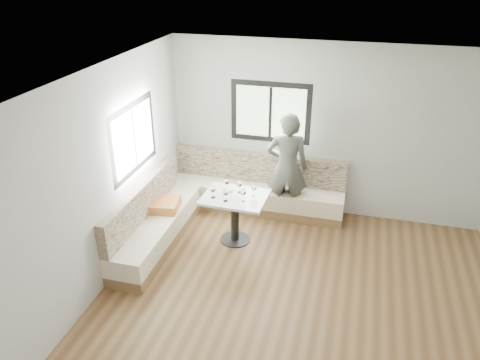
% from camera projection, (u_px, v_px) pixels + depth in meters
% --- Properties ---
extents(room, '(5.01, 5.01, 2.81)m').
position_uv_depth(room, '(298.00, 204.00, 5.25)').
color(room, brown).
rests_on(room, ground).
extents(banquette, '(2.90, 2.80, 0.95)m').
position_uv_depth(banquette, '(214.00, 205.00, 7.43)').
color(banquette, olive).
rests_on(banquette, ground).
extents(table, '(0.94, 0.75, 0.76)m').
position_uv_depth(table, '(235.00, 208.00, 6.88)').
color(table, black).
rests_on(table, ground).
extents(person, '(0.71, 0.51, 1.80)m').
position_uv_depth(person, '(287.00, 167.00, 7.35)').
color(person, '#4C4F49').
rests_on(person, ground).
extents(olive_ramekin, '(0.09, 0.09, 0.04)m').
position_uv_depth(olive_ramekin, '(230.00, 190.00, 6.91)').
color(olive_ramekin, white).
rests_on(olive_ramekin, table).
extents(wine_glass_a, '(0.09, 0.09, 0.19)m').
position_uv_depth(wine_glass_a, '(213.00, 189.00, 6.69)').
color(wine_glass_a, white).
rests_on(wine_glass_a, table).
extents(wine_glass_b, '(0.09, 0.09, 0.19)m').
position_uv_depth(wine_glass_b, '(226.00, 193.00, 6.60)').
color(wine_glass_b, white).
rests_on(wine_glass_b, table).
extents(wine_glass_c, '(0.09, 0.09, 0.19)m').
position_uv_depth(wine_glass_c, '(243.00, 192.00, 6.61)').
color(wine_glass_c, white).
rests_on(wine_glass_c, table).
extents(wine_glass_d, '(0.09, 0.09, 0.19)m').
position_uv_depth(wine_glass_d, '(239.00, 184.00, 6.84)').
color(wine_glass_d, white).
rests_on(wine_glass_d, table).
extents(wine_glass_e, '(0.09, 0.09, 0.19)m').
position_uv_depth(wine_glass_e, '(254.00, 187.00, 6.75)').
color(wine_glass_e, white).
rests_on(wine_glass_e, table).
extents(wine_glass_f, '(0.09, 0.09, 0.19)m').
position_uv_depth(wine_glass_f, '(226.00, 182.00, 6.91)').
color(wine_glass_f, white).
rests_on(wine_glass_f, table).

